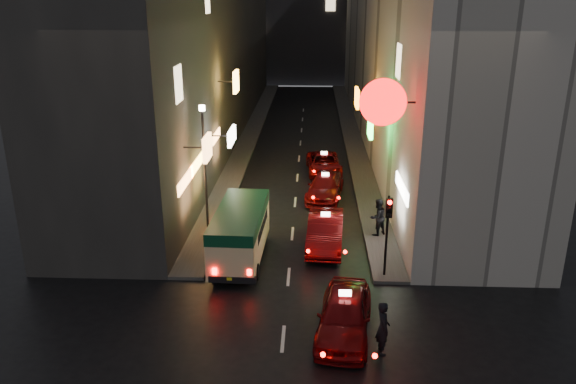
# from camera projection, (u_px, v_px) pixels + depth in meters

# --- Properties ---
(building_left) EXTENTS (7.55, 52.00, 18.00)m
(building_left) POSITION_uv_depth(u_px,v_px,m) (202.00, 24.00, 44.91)
(building_left) COLOR #373532
(building_left) RESTS_ON ground
(building_right) EXTENTS (8.24, 52.00, 18.00)m
(building_right) POSITION_uv_depth(u_px,v_px,m) (403.00, 24.00, 44.26)
(building_right) COLOR beige
(building_right) RESTS_ON ground
(sidewalk_left) EXTENTS (1.50, 52.00, 0.15)m
(sidewalk_left) POSITION_uv_depth(u_px,v_px,m) (251.00, 133.00, 47.73)
(sidewalk_left) COLOR #4E4B48
(sidewalk_left) RESTS_ON ground
(sidewalk_right) EXTENTS (1.50, 52.00, 0.15)m
(sidewalk_right) POSITION_uv_depth(u_px,v_px,m) (351.00, 134.00, 47.39)
(sidewalk_right) COLOR #4E4B48
(sidewalk_right) RESTS_ON ground
(minibus) EXTENTS (2.15, 5.67, 2.41)m
(minibus) POSITION_uv_depth(u_px,v_px,m) (240.00, 228.00, 24.56)
(minibus) COLOR beige
(minibus) RESTS_ON ground
(taxi_near) EXTENTS (3.00, 5.81, 1.94)m
(taxi_near) POSITION_uv_depth(u_px,v_px,m) (344.00, 311.00, 19.32)
(taxi_near) COLOR #64080A
(taxi_near) RESTS_ON ground
(taxi_second) EXTENTS (2.61, 5.70, 1.94)m
(taxi_second) POSITION_uv_depth(u_px,v_px,m) (325.00, 229.00, 26.16)
(taxi_second) COLOR #64080A
(taxi_second) RESTS_ON ground
(taxi_third) EXTENTS (2.71, 5.16, 1.73)m
(taxi_third) POSITION_uv_depth(u_px,v_px,m) (325.00, 185.00, 32.50)
(taxi_third) COLOR #64080A
(taxi_third) RESTS_ON ground
(taxi_far) EXTENTS (2.26, 4.84, 1.67)m
(taxi_far) POSITION_uv_depth(u_px,v_px,m) (324.00, 162.00, 37.03)
(taxi_far) COLOR #64080A
(taxi_far) RESTS_ON ground
(pedestrian_crossing) EXTENTS (0.54, 0.75, 2.12)m
(pedestrian_crossing) POSITION_uv_depth(u_px,v_px,m) (383.00, 324.00, 18.25)
(pedestrian_crossing) COLOR black
(pedestrian_crossing) RESTS_ON ground
(pedestrian_sidewalk) EXTENTS (0.92, 0.85, 2.08)m
(pedestrian_sidewalk) POSITION_uv_depth(u_px,v_px,m) (378.00, 215.00, 26.99)
(pedestrian_sidewalk) COLOR black
(pedestrian_sidewalk) RESTS_ON sidewalk_right
(traffic_light) EXTENTS (0.26, 0.43, 3.50)m
(traffic_light) POSITION_uv_depth(u_px,v_px,m) (388.00, 219.00, 22.47)
(traffic_light) COLOR black
(traffic_light) RESTS_ON sidewalk_right
(lamp_post) EXTENTS (0.28, 0.28, 6.22)m
(lamp_post) POSITION_uv_depth(u_px,v_px,m) (205.00, 161.00, 26.73)
(lamp_post) COLOR black
(lamp_post) RESTS_ON sidewalk_left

